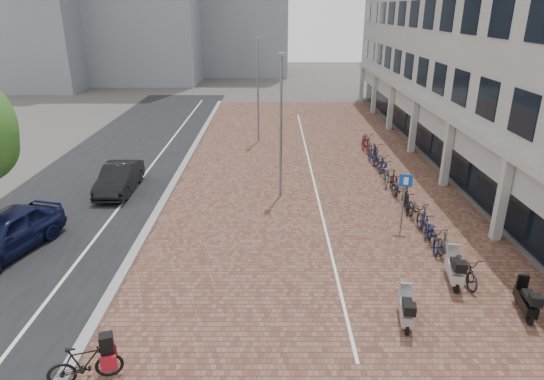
{
  "coord_description": "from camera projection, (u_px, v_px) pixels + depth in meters",
  "views": [
    {
      "loc": [
        0.02,
        -12.48,
        8.48
      ],
      "look_at": [
        0.0,
        6.0,
        1.3
      ],
      "focal_mm": 30.8,
      "sensor_mm": 36.0,
      "label": 1
    }
  ],
  "objects": [
    {
      "name": "car_dark",
      "position": [
        119.0,
        178.0,
        23.01
      ],
      "size": [
        1.5,
        4.21,
        1.38
      ],
      "primitive_type": "imported",
      "rotation": [
        0.0,
        0.0,
        0.01
      ],
      "color": "black",
      "rests_on": "ground"
    },
    {
      "name": "hero_bike",
      "position": [
        85.0,
        363.0,
        11.18
      ],
      "size": [
        1.83,
        1.02,
        1.24
      ],
      "rotation": [
        0.0,
        0.0,
        1.89
      ],
      "color": "black",
      "rests_on": "ground"
    },
    {
      "name": "scooter_back",
      "position": [
        406.0,
        308.0,
        13.32
      ],
      "size": [
        0.72,
        1.57,
        1.04
      ],
      "primitive_type": null,
      "rotation": [
        0.0,
        0.0,
        -0.17
      ],
      "color": "#AEADB3",
      "rests_on": "ground"
    },
    {
      "name": "lamp_far",
      "position": [
        258.0,
        92.0,
        30.68
      ],
      "size": [
        0.12,
        0.12,
        6.79
      ],
      "primitive_type": "cylinder",
      "color": "slate",
      "rests_on": "ground"
    },
    {
      "name": "car_navy",
      "position": [
        5.0,
        233.0,
        17.07
      ],
      "size": [
        3.16,
        5.15,
        1.64
      ],
      "primitive_type": "imported",
      "rotation": [
        0.0,
        0.0,
        -0.27
      ],
      "color": "#0E1333",
      "rests_on": "ground"
    },
    {
      "name": "parking_line",
      "position": [
        312.0,
        172.0,
        25.87
      ],
      "size": [
        0.1,
        30.0,
        0.0
      ],
      "primitive_type": "cube",
      "color": "white",
      "rests_on": "plaza_brick"
    },
    {
      "name": "lane_line",
      "position": [
        146.0,
        172.0,
        25.89
      ],
      "size": [
        0.12,
        44.0,
        0.0
      ],
      "primitive_type": "cube",
      "color": "white",
      "rests_on": "street_asphalt"
    },
    {
      "name": "scooter_mid",
      "position": [
        526.0,
        299.0,
        13.72
      ],
      "size": [
        0.73,
        1.56,
        1.03
      ],
      "primitive_type": null,
      "rotation": [
        0.0,
        0.0,
        -0.18
      ],
      "color": "black",
      "rests_on": "ground"
    },
    {
      "name": "scooter_front",
      "position": [
        455.0,
        267.0,
        15.28
      ],
      "size": [
        0.82,
        1.76,
        1.16
      ],
      "primitive_type": null,
      "rotation": [
        0.0,
        0.0,
        -0.18
      ],
      "color": "#BCBCC2",
      "rests_on": "ground"
    },
    {
      "name": "office_building",
      "position": [
        500.0,
        10.0,
        26.55
      ],
      "size": [
        8.4,
        40.0,
        15.0
      ],
      "color": "#A4A49E",
      "rests_on": "ground"
    },
    {
      "name": "plaza_brick",
      "position": [
        308.0,
        173.0,
        25.88
      ],
      "size": [
        14.5,
        42.0,
        0.04
      ],
      "primitive_type": "cube",
      "color": "brown",
      "rests_on": "ground"
    },
    {
      "name": "bike_row",
      "position": [
        396.0,
        182.0,
        22.94
      ],
      "size": [
        1.4,
        18.12,
        1.05
      ],
      "color": "black",
      "rests_on": "ground"
    },
    {
      "name": "lamp_near",
      "position": [
        281.0,
        129.0,
        21.48
      ],
      "size": [
        0.12,
        0.12,
        6.66
      ],
      "primitive_type": "cylinder",
      "color": "gray",
      "rests_on": "ground"
    },
    {
      "name": "street_asphalt",
      "position": [
        110.0,
        173.0,
        25.89
      ],
      "size": [
        8.0,
        50.0,
        0.03
      ],
      "primitive_type": "cube",
      "color": "black",
      "rests_on": "ground"
    },
    {
      "name": "curb",
      "position": [
        180.0,
        172.0,
        25.87
      ],
      "size": [
        0.35,
        42.0,
        0.14
      ],
      "primitive_type": "cube",
      "color": "gray",
      "rests_on": "ground"
    },
    {
      "name": "parking_sign",
      "position": [
        404.0,
        193.0,
        18.61
      ],
      "size": [
        0.5,
        0.16,
        2.41
      ],
      "rotation": [
        0.0,
        0.0,
        -0.24
      ],
      "color": "slate",
      "rests_on": "ground"
    },
    {
      "name": "ground",
      "position": [
        272.0,
        297.0,
        14.7
      ],
      "size": [
        140.0,
        140.0,
        0.0
      ],
      "primitive_type": "plane",
      "color": "#474442",
      "rests_on": "ground"
    }
  ]
}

